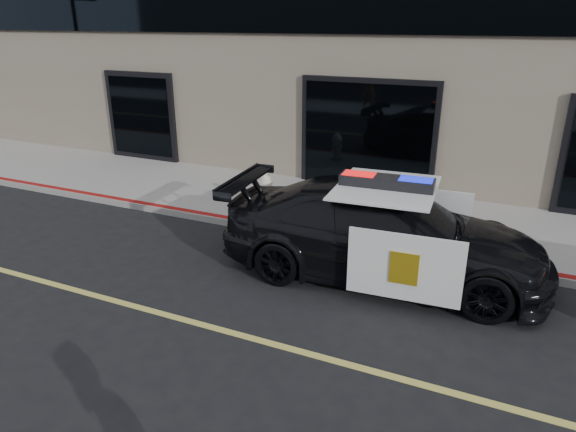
% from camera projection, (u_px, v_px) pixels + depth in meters
% --- Properties ---
extents(ground, '(120.00, 120.00, 0.00)m').
position_uv_depth(ground, '(287.00, 348.00, 6.97)').
color(ground, black).
rests_on(ground, ground).
extents(sidewalk_n, '(60.00, 3.50, 0.15)m').
position_uv_depth(sidewalk_n, '(385.00, 217.00, 11.41)').
color(sidewalk_n, gray).
rests_on(sidewalk_n, ground).
extents(police_car, '(2.96, 5.78, 1.79)m').
position_uv_depth(police_car, '(383.00, 232.00, 8.69)').
color(police_car, black).
rests_on(police_car, ground).
extents(fire_hydrant, '(0.37, 0.51, 0.81)m').
position_uv_depth(fire_hydrant, '(265.00, 193.00, 11.55)').
color(fire_hydrant, silver).
rests_on(fire_hydrant, sidewalk_n).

